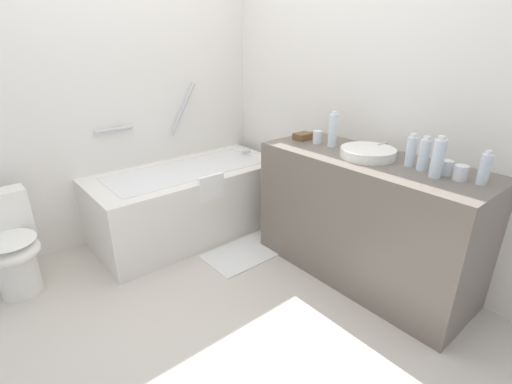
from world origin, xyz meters
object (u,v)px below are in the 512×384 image
(water_bottle_2, at_px, (424,155))
(drinking_glass_0, at_px, (447,168))
(sink_basin, at_px, (368,153))
(water_bottle_4, at_px, (485,169))
(drinking_glass_1, at_px, (461,173))
(water_bottle_3, at_px, (438,158))
(sink_faucet, at_px, (385,147))
(toilet, at_px, (9,246))
(drinking_glass_2, at_px, (318,137))
(water_bottle_1, at_px, (333,130))
(water_bottle_0, at_px, (411,151))
(amenity_basket, at_px, (303,136))
(bath_mat, at_px, (245,253))
(bathtub, at_px, (190,199))

(water_bottle_2, bearing_deg, drinking_glass_0, -77.12)
(sink_basin, bearing_deg, water_bottle_4, -85.37)
(sink_basin, relative_size, drinking_glass_1, 4.24)
(water_bottle_3, xyz_separation_m, water_bottle_4, (0.09, -0.21, -0.02))
(sink_basin, height_order, sink_faucet, sink_faucet)
(toilet, bearing_deg, drinking_glass_2, 63.13)
(drinking_glass_1, bearing_deg, sink_basin, 92.71)
(toilet, xyz_separation_m, water_bottle_1, (1.96, -1.03, 0.66))
(toilet, xyz_separation_m, drinking_glass_0, (1.99, -1.84, 0.59))
(water_bottle_4, bearing_deg, water_bottle_0, 91.46)
(drinking_glass_1, bearing_deg, water_bottle_3, 117.65)
(water_bottle_4, distance_m, drinking_glass_0, 0.19)
(sink_basin, xyz_separation_m, water_bottle_4, (0.05, -0.67, 0.06))
(water_bottle_1, height_order, drinking_glass_0, water_bottle_1)
(sink_faucet, height_order, water_bottle_3, water_bottle_3)
(toilet, height_order, water_bottle_0, water_bottle_0)
(amenity_basket, height_order, bath_mat, amenity_basket)
(water_bottle_4, height_order, bath_mat, water_bottle_4)
(sink_faucet, height_order, water_bottle_2, water_bottle_2)
(water_bottle_0, relative_size, amenity_basket, 1.43)
(water_bottle_2, distance_m, bath_mat, 1.52)
(water_bottle_3, bearing_deg, bath_mat, 110.61)
(sink_basin, distance_m, water_bottle_0, 0.28)
(sink_faucet, bearing_deg, drinking_glass_1, -107.32)
(bathtub, relative_size, toilet, 2.35)
(water_bottle_0, relative_size, drinking_glass_1, 2.39)
(water_bottle_4, bearing_deg, sink_basin, 94.63)
(bathtub, xyz_separation_m, water_bottle_2, (0.63, -1.67, 0.67))
(water_bottle_3, relative_size, water_bottle_4, 1.26)
(sink_faucet, distance_m, bath_mat, 1.33)
(sink_basin, height_order, bath_mat, sink_basin)
(water_bottle_0, height_order, water_bottle_3, water_bottle_3)
(water_bottle_0, xyz_separation_m, water_bottle_4, (0.01, -0.41, -0.01))
(drinking_glass_1, xyz_separation_m, bath_mat, (-0.50, 1.28, -0.92))
(sink_basin, distance_m, drinking_glass_1, 0.57)
(water_bottle_0, bearing_deg, drinking_glass_2, 91.86)
(sink_faucet, distance_m, water_bottle_2, 0.40)
(drinking_glass_0, relative_size, amenity_basket, 0.60)
(water_bottle_0, relative_size, drinking_glass_0, 2.40)
(sink_basin, xyz_separation_m, drinking_glass_2, (0.02, 0.45, 0.02))
(toilet, bearing_deg, water_bottle_3, 44.37)
(sink_basin, relative_size, drinking_glass_0, 4.24)
(bathtub, height_order, sink_basin, bathtub)
(drinking_glass_0, relative_size, drinking_glass_2, 0.90)
(drinking_glass_2, distance_m, bath_mat, 1.08)
(water_bottle_1, bearing_deg, water_bottle_3, -94.45)
(water_bottle_1, bearing_deg, drinking_glass_2, 93.92)
(water_bottle_0, distance_m, water_bottle_4, 0.41)
(drinking_glass_0, distance_m, drinking_glass_2, 0.93)
(water_bottle_2, bearing_deg, water_bottle_3, -119.37)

